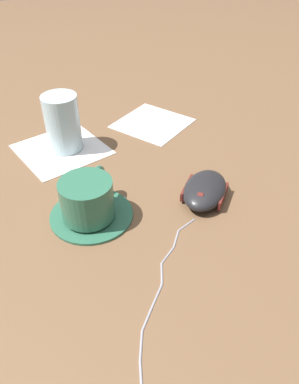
% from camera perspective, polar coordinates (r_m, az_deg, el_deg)
% --- Properties ---
extents(ground_plane, '(3.00, 3.00, 0.00)m').
position_cam_1_polar(ground_plane, '(0.69, -5.05, 3.46)').
color(ground_plane, brown).
extents(saucer, '(0.13, 0.13, 0.01)m').
position_cam_1_polar(saucer, '(0.59, -8.83, -3.30)').
color(saucer, '#2D664C').
rests_on(saucer, ground).
extents(coffee_cup, '(0.08, 0.10, 0.06)m').
position_cam_1_polar(coffee_cup, '(0.57, -9.42, -0.91)').
color(coffee_cup, '#2D664C').
rests_on(coffee_cup, saucer).
extents(computer_mouse, '(0.12, 0.13, 0.03)m').
position_cam_1_polar(computer_mouse, '(0.62, 8.44, 0.32)').
color(computer_mouse, black).
rests_on(computer_mouse, ground).
extents(mouse_cable, '(0.15, 0.23, 0.00)m').
position_cam_1_polar(mouse_cable, '(0.50, 1.90, -13.90)').
color(mouse_cable, gray).
rests_on(mouse_cable, ground).
extents(napkin_under_glass, '(0.20, 0.20, 0.00)m').
position_cam_1_polar(napkin_under_glass, '(0.76, -13.23, 6.39)').
color(napkin_under_glass, white).
rests_on(napkin_under_glass, ground).
extents(drinking_glass, '(0.07, 0.07, 0.11)m').
position_cam_1_polar(drinking_glass, '(0.74, -13.10, 10.25)').
color(drinking_glass, silver).
rests_on(drinking_glass, napkin_under_glass).
extents(napkin_spare, '(0.20, 0.20, 0.00)m').
position_cam_1_polar(napkin_spare, '(0.83, 0.45, 10.47)').
color(napkin_spare, white).
rests_on(napkin_spare, ground).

